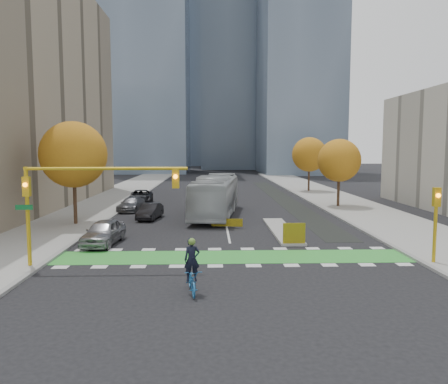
{
  "coord_description": "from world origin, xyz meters",
  "views": [
    {
      "loc": [
        -1.2,
        -22.65,
        6.13
      ],
      "look_at": [
        -0.28,
        8.38,
        3.0
      ],
      "focal_mm": 35.0,
      "sensor_mm": 36.0,
      "label": 1
    }
  ],
  "objects": [
    {
      "name": "traffic_signal_west",
      "position": [
        -7.93,
        -0.51,
        4.03
      ],
      "size": [
        8.53,
        0.56,
        5.2
      ],
      "color": "#BF9914",
      "rests_on": "ground"
    },
    {
      "name": "ground",
      "position": [
        0.0,
        0.0,
        0.0
      ],
      "size": [
        300.0,
        300.0,
        0.0
      ],
      "primitive_type": "plane",
      "color": "black",
      "rests_on": "ground"
    },
    {
      "name": "bike_crossing",
      "position": [
        0.0,
        1.5,
        0.01
      ],
      "size": [
        20.0,
        3.0,
        0.01
      ],
      "primitive_type": "cube",
      "color": "green",
      "rests_on": "ground"
    },
    {
      "name": "tower_far",
      "position": [
        -4.0,
        140.0,
        40.0
      ],
      "size": [
        26.0,
        26.0,
        80.0
      ],
      "primitive_type": "cube",
      "color": "#47566B",
      "rests_on": "ground"
    },
    {
      "name": "traffic_signal_east",
      "position": [
        10.5,
        -0.51,
        2.73
      ],
      "size": [
        0.35,
        0.43,
        4.1
      ],
      "color": "#BF9914",
      "rests_on": "ground"
    },
    {
      "name": "tree_west",
      "position": [
        -12.0,
        12.0,
        5.62
      ],
      "size": [
        5.2,
        5.2,
        8.22
      ],
      "color": "#332114",
      "rests_on": "ground"
    },
    {
      "name": "tower_nc",
      "position": [
        6.0,
        110.0,
        45.0
      ],
      "size": [
        20.0,
        20.0,
        90.0
      ],
      "primitive_type": "cube",
      "color": "#47566B",
      "rests_on": "ground"
    },
    {
      "name": "cyclist",
      "position": [
        -2.02,
        -4.62,
        0.79
      ],
      "size": [
        1.03,
        2.14,
        2.37
      ],
      "rotation": [
        0.0,
        0.0,
        0.16
      ],
      "color": "#22649F",
      "rests_on": "ground"
    },
    {
      "name": "sidewalk_west",
      "position": [
        -13.5,
        20.0,
        0.07
      ],
      "size": [
        7.0,
        120.0,
        0.15
      ],
      "primitive_type": "cube",
      "color": "gray",
      "rests_on": "ground"
    },
    {
      "name": "tree_east_far",
      "position": [
        12.5,
        38.0,
        5.24
      ],
      "size": [
        4.8,
        4.8,
        7.65
      ],
      "color": "#332114",
      "rests_on": "ground"
    },
    {
      "name": "curb_west",
      "position": [
        -10.0,
        20.0,
        0.07
      ],
      "size": [
        0.3,
        120.0,
        0.16
      ],
      "primitive_type": "cube",
      "color": "gray",
      "rests_on": "ground"
    },
    {
      "name": "parked_car_a",
      "position": [
        -8.09,
        5.0,
        0.79
      ],
      "size": [
        2.34,
        4.79,
        1.57
      ],
      "primitive_type": "imported",
      "rotation": [
        0.0,
        0.0,
        -0.11
      ],
      "color": "gray",
      "rests_on": "ground"
    },
    {
      "name": "tree_east_near",
      "position": [
        12.0,
        22.0,
        4.86
      ],
      "size": [
        4.4,
        4.4,
        7.08
      ],
      "color": "#332114",
      "rests_on": "ground"
    },
    {
      "name": "parked_car_c",
      "position": [
        -9.0,
        19.88,
        0.67
      ],
      "size": [
        2.48,
        4.83,
        1.34
      ],
      "primitive_type": "imported",
      "rotation": [
        0.0,
        0.0,
        -0.13
      ],
      "color": "#545459",
      "rests_on": "ground"
    },
    {
      "name": "bus",
      "position": [
        -0.8,
        16.63,
        1.84
      ],
      "size": [
        4.74,
        13.48,
        3.67
      ],
      "primitive_type": "imported",
      "rotation": [
        0.0,
        0.0,
        -0.13
      ],
      "color": "#AAAEB1",
      "rests_on": "ground"
    },
    {
      "name": "median_island",
      "position": [
        4.0,
        9.0,
        0.08
      ],
      "size": [
        1.6,
        10.0,
        0.16
      ],
      "primitive_type": "cube",
      "color": "gray",
      "rests_on": "ground"
    },
    {
      "name": "centre_line",
      "position": [
        0.0,
        40.0,
        0.01
      ],
      "size": [
        0.15,
        70.0,
        0.01
      ],
      "primitive_type": "cube",
      "color": "silver",
      "rests_on": "ground"
    },
    {
      "name": "tower_ne",
      "position": [
        20.0,
        85.0,
        30.0
      ],
      "size": [
        18.0,
        24.0,
        60.0
      ],
      "primitive_type": "cube",
      "color": "#47566B",
      "rests_on": "ground"
    },
    {
      "name": "parked_car_d",
      "position": [
        -9.0,
        25.47,
        0.76
      ],
      "size": [
        2.97,
        5.63,
        1.51
      ],
      "primitive_type": "imported",
      "rotation": [
        0.0,
        0.0,
        0.09
      ],
      "color": "black",
      "rests_on": "ground"
    },
    {
      "name": "bike_lane_paint",
      "position": [
        7.5,
        30.0,
        0.01
      ],
      "size": [
        2.5,
        50.0,
        0.01
      ],
      "primitive_type": "cube",
      "color": "black",
      "rests_on": "ground"
    },
    {
      "name": "parked_car_b",
      "position": [
        -6.5,
        14.88,
        0.68
      ],
      "size": [
        1.97,
        4.27,
        1.36
      ],
      "primitive_type": "imported",
      "rotation": [
        0.0,
        0.0,
        -0.13
      ],
      "color": "black",
      "rests_on": "ground"
    },
    {
      "name": "hazard_board",
      "position": [
        4.0,
        4.2,
        0.8
      ],
      "size": [
        1.4,
        0.12,
        1.3
      ],
      "primitive_type": "cube",
      "color": "yellow",
      "rests_on": "median_island"
    },
    {
      "name": "curb_east",
      "position": [
        10.0,
        20.0,
        0.07
      ],
      "size": [
        0.3,
        120.0,
        0.16
      ],
      "primitive_type": "cube",
      "color": "gray",
      "rests_on": "ground"
    },
    {
      "name": "sidewalk_east",
      "position": [
        13.5,
        20.0,
        0.07
      ],
      "size": [
        7.0,
        120.0,
        0.15
      ],
      "primitive_type": "cube",
      "color": "gray",
      "rests_on": "ground"
    },
    {
      "name": "tower_nw",
      "position": [
        -18.0,
        90.0,
        35.0
      ],
      "size": [
        22.0,
        22.0,
        70.0
      ],
      "primitive_type": "cube",
      "color": "#47566B",
      "rests_on": "ground"
    }
  ]
}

